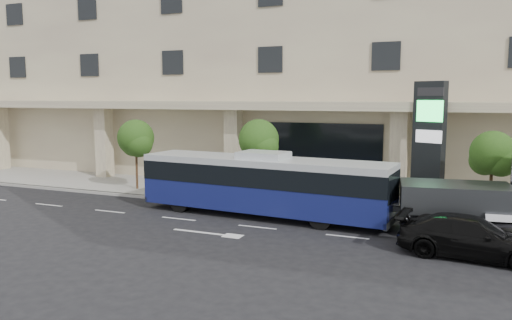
{
  "coord_description": "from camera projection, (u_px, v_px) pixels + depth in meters",
  "views": [
    {
      "loc": [
        8.1,
        -21.35,
        5.7
      ],
      "look_at": [
        -1.5,
        2.0,
        2.51
      ],
      "focal_mm": 35.0,
      "sensor_mm": 36.0,
      "label": 1
    }
  ],
  "objects": [
    {
      "name": "city_bus",
      "position": [
        263.0,
        184.0,
        23.85
      ],
      "size": [
        12.49,
        3.53,
        3.12
      ],
      "rotation": [
        0.0,
        0.0,
        -0.08
      ],
      "color": "black",
      "rests_on": "ground"
    },
    {
      "name": "tree_left",
      "position": [
        136.0,
        140.0,
        30.03
      ],
      "size": [
        2.27,
        2.2,
        4.22
      ],
      "color": "#422B19",
      "rests_on": "sidewalk"
    },
    {
      "name": "sidewalk",
      "position": [
        301.0,
        198.0,
        27.94
      ],
      "size": [
        120.0,
        6.0,
        0.15
      ],
      "primitive_type": "cube",
      "color": "gray",
      "rests_on": "ground"
    },
    {
      "name": "ground",
      "position": [
        269.0,
        220.0,
        23.36
      ],
      "size": [
        120.0,
        120.0,
        0.0
      ],
      "primitive_type": "plane",
      "color": "black",
      "rests_on": "ground"
    },
    {
      "name": "curb",
      "position": [
        283.0,
        209.0,
        25.19
      ],
      "size": [
        120.0,
        0.3,
        0.15
      ],
      "primitive_type": "cube",
      "color": "gray",
      "rests_on": "ground"
    },
    {
      "name": "tree_right",
      "position": [
        493.0,
        156.0,
        22.68
      ],
      "size": [
        2.1,
        2.0,
        4.04
      ],
      "color": "#422B19",
      "rests_on": "sidewalk"
    },
    {
      "name": "tree_mid",
      "position": [
        259.0,
        142.0,
        26.99
      ],
      "size": [
        2.28,
        2.2,
        4.38
      ],
      "color": "#422B19",
      "rests_on": "sidewalk"
    },
    {
      "name": "signage_pylon",
      "position": [
        429.0,
        143.0,
        25.23
      ],
      "size": [
        1.66,
        1.18,
        6.35
      ],
      "rotation": [
        0.0,
        0.0,
        -0.43
      ],
      "color": "black",
      "rests_on": "sidewalk"
    },
    {
      "name": "black_sedan",
      "position": [
        471.0,
        237.0,
        17.76
      ],
      "size": [
        5.26,
        2.54,
        1.48
      ],
      "primitive_type": "imported",
      "rotation": [
        0.0,
        0.0,
        1.48
      ],
      "color": "black",
      "rests_on": "ground"
    },
    {
      "name": "convention_center",
      "position": [
        345.0,
        38.0,
        36.26
      ],
      "size": [
        60.0,
        17.6,
        20.0
      ],
      "color": "tan",
      "rests_on": "ground"
    }
  ]
}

